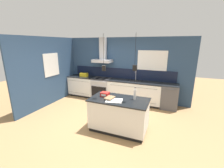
# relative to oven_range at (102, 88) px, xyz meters

# --- Properties ---
(ground_plane) EXTENTS (16.00, 16.00, 0.00)m
(ground_plane) POSITION_rel_oven_range_xyz_m (0.77, -1.69, -0.46)
(ground_plane) COLOR #A87F51
(ground_plane) RESTS_ON ground
(wall_back) EXTENTS (5.60, 2.54, 2.60)m
(wall_back) POSITION_rel_oven_range_xyz_m (0.73, 0.31, 0.90)
(wall_back) COLOR navy
(wall_back) RESTS_ON ground_plane
(wall_left) EXTENTS (0.08, 3.80, 2.60)m
(wall_left) POSITION_rel_oven_range_xyz_m (-1.65, -0.99, 0.85)
(wall_left) COLOR navy
(wall_left) RESTS_ON ground_plane
(counter_run_left) EXTENTS (1.21, 0.64, 0.91)m
(counter_run_left) POSITION_rel_oven_range_xyz_m (-0.99, 0.01, 0.01)
(counter_run_left) COLOR black
(counter_run_left) RESTS_ON ground_plane
(counter_run_sink) EXTENTS (2.11, 0.64, 1.30)m
(counter_run_sink) POSITION_rel_oven_range_xyz_m (1.44, 0.01, 0.01)
(counter_run_sink) COLOR black
(counter_run_sink) RESTS_ON ground_plane
(oven_range) EXTENTS (0.78, 0.66, 0.91)m
(oven_range) POSITION_rel_oven_range_xyz_m (0.00, 0.00, 0.00)
(oven_range) COLOR #B5B5BA
(oven_range) RESTS_ON ground_plane
(dishwasher) EXTENTS (0.58, 0.65, 0.91)m
(dishwasher) POSITION_rel_oven_range_xyz_m (2.78, 0.00, 0.00)
(dishwasher) COLOR #4C4C51
(dishwasher) RESTS_ON ground_plane
(kitchen_island) EXTENTS (1.58, 0.86, 0.91)m
(kitchen_island) POSITION_rel_oven_range_xyz_m (1.53, -2.08, 0.00)
(kitchen_island) COLOR black
(kitchen_island) RESTS_ON ground_plane
(bottle_on_island) EXTENTS (0.07, 0.07, 0.33)m
(bottle_on_island) POSITION_rel_oven_range_xyz_m (1.92, -1.93, 0.60)
(bottle_on_island) COLOR silver
(bottle_on_island) RESTS_ON kitchen_island
(book_stack) EXTENTS (0.24, 0.32, 0.05)m
(book_stack) POSITION_rel_oven_range_xyz_m (1.29, -2.16, 0.48)
(book_stack) COLOR #335684
(book_stack) RESTS_ON kitchen_island
(red_supply_box) EXTENTS (0.23, 0.19, 0.12)m
(red_supply_box) POSITION_rel_oven_range_xyz_m (1.09, -2.02, 0.51)
(red_supply_box) COLOR red
(red_supply_box) RESTS_ON kitchen_island
(paper_pile) EXTENTS (0.49, 0.42, 0.01)m
(paper_pile) POSITION_rel_oven_range_xyz_m (1.45, -2.23, 0.46)
(paper_pile) COLOR silver
(paper_pile) RESTS_ON kitchen_island
(yellow_toolbox) EXTENTS (0.34, 0.18, 0.19)m
(yellow_toolbox) POSITION_rel_oven_range_xyz_m (-0.89, 0.00, 0.54)
(yellow_toolbox) COLOR gold
(yellow_toolbox) RESTS_ON counter_run_left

